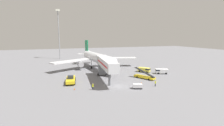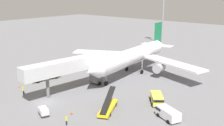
% 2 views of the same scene
% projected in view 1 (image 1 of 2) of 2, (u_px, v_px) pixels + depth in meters
% --- Properties ---
extents(ground_plane, '(300.00, 300.00, 0.00)m').
position_uv_depth(ground_plane, '(117.00, 86.00, 46.62)').
color(ground_plane, slate).
extents(airplane_at_gate, '(38.99, 37.55, 12.06)m').
position_uv_depth(airplane_at_gate, '(97.00, 58.00, 71.45)').
color(airplane_at_gate, silver).
rests_on(airplane_at_gate, ground).
extents(jet_bridge, '(5.53, 20.33, 7.25)m').
position_uv_depth(jet_bridge, '(105.00, 63.00, 52.35)').
color(jet_bridge, silver).
rests_on(jet_bridge, ground).
extents(pushback_tug, '(3.64, 7.76, 2.30)m').
position_uv_depth(pushback_tug, '(71.00, 79.00, 50.06)').
color(pushback_tug, yellow).
rests_on(pushback_tug, ground).
extents(belt_loader_truck, '(5.03, 7.50, 3.43)m').
position_uv_depth(belt_loader_truck, '(144.00, 76.00, 55.03)').
color(belt_loader_truck, yellow).
rests_on(belt_loader_truck, ground).
extents(service_van_outer_left, '(4.99, 3.72, 1.82)m').
position_uv_depth(service_van_outer_left, '(161.00, 71.00, 62.16)').
color(service_van_outer_left, white).
rests_on(service_van_outer_left, ground).
extents(service_van_near_left, '(4.51, 4.90, 1.84)m').
position_uv_depth(service_van_near_left, '(144.00, 70.00, 64.56)').
color(service_van_near_left, '#E5DB4C').
rests_on(service_van_near_left, ground).
extents(baggage_cart_far_center, '(2.76, 2.14, 1.33)m').
position_uv_depth(baggage_cart_far_center, '(138.00, 86.00, 44.47)').
color(baggage_cart_far_center, '#38383D').
rests_on(baggage_cart_far_center, ground).
extents(ground_crew_worker_foreground, '(0.36, 0.36, 1.67)m').
position_uv_depth(ground_crew_worker_foreground, '(155.00, 83.00, 46.63)').
color(ground_crew_worker_foreground, '#1E2333').
rests_on(ground_crew_worker_foreground, ground).
extents(ground_crew_worker_midground, '(0.46, 0.46, 1.75)m').
position_uv_depth(ground_crew_worker_midground, '(93.00, 86.00, 43.53)').
color(ground_crew_worker_midground, '#1E2333').
rests_on(ground_crew_worker_midground, ground).
extents(safety_cone_alpha, '(0.36, 0.36, 0.55)m').
position_uv_depth(safety_cone_alpha, '(74.00, 89.00, 43.66)').
color(safety_cone_alpha, black).
rests_on(safety_cone_alpha, ground).
extents(safety_cone_bravo, '(0.42, 0.42, 0.65)m').
position_uv_depth(safety_cone_bravo, '(141.00, 83.00, 48.90)').
color(safety_cone_bravo, black).
rests_on(safety_cone_bravo, ground).
extents(apron_light_mast, '(2.40, 2.40, 29.66)m').
position_uv_depth(apron_light_mast, '(58.00, 26.00, 99.41)').
color(apron_light_mast, '#93969B').
rests_on(apron_light_mast, ground).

